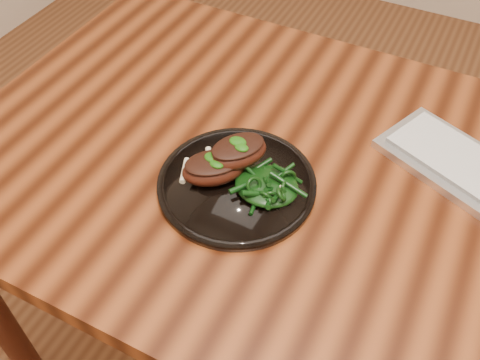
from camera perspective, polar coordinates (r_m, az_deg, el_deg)
name	(u,v)px	position (r m, az deg, el deg)	size (l,w,h in m)	color
desk	(394,235)	(0.97, 16.09, -5.68)	(1.60, 0.80, 0.75)	#361306
plate	(237,184)	(0.88, -0.35, -0.42)	(0.26, 0.26, 0.02)	black
lamb_chop_front	(213,168)	(0.87, -2.89, 1.31)	(0.12, 0.12, 0.05)	#3F160C
lamb_chop_back	(237,152)	(0.87, -0.28, 3.05)	(0.11, 0.12, 0.05)	#3F160C
herb_smear	(235,152)	(0.92, -0.57, 2.95)	(0.08, 0.05, 0.00)	#0F4507
greens_heap	(267,183)	(0.85, 2.88, -0.29)	(0.11, 0.10, 0.04)	black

